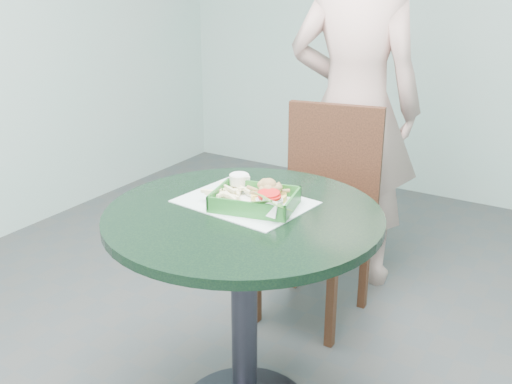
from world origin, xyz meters
The scene contains 9 objects.
cafe_table centered at (0.00, 0.00, 0.58)m, with size 0.87×0.87×0.75m.
dining_chair centered at (-0.10, 0.79, 0.53)m, with size 0.42×0.42×0.93m.
diner_person centered at (-0.12, 1.15, 0.98)m, with size 0.71×0.47×1.96m, color #C19A90.
placemat centered at (-0.04, 0.07, 0.75)m, with size 0.40×0.30×0.00m, color silver.
food_basket centered at (0.01, 0.05, 0.77)m, with size 0.25×0.18×0.05m.
crab_sandwich centered at (0.05, 0.09, 0.80)m, with size 0.11×0.11×0.07m.
fries_pile centered at (-0.08, 0.09, 0.79)m, with size 0.12×0.13×0.05m, color beige, non-canonical shape.
sauce_ramekin centered at (-0.08, 0.15, 0.80)m, with size 0.07×0.07×0.04m.
garnish_cup centered at (0.07, 0.02, 0.79)m, with size 0.12×0.12×0.05m.
Camera 1 is at (0.92, -1.44, 1.48)m, focal length 42.00 mm.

